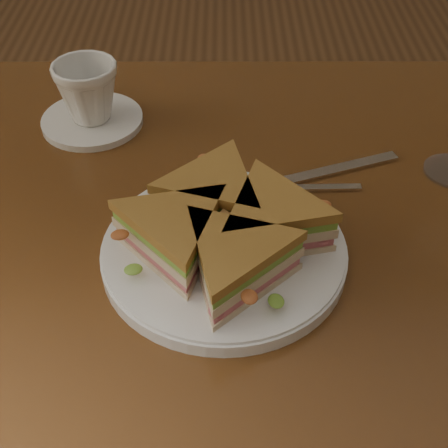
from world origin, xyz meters
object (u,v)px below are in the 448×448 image
Objects in this scene: table at (264,282)px; coffee_cup at (88,92)px; spoon at (252,188)px; saucer at (92,120)px; knife at (317,174)px; plate at (224,252)px; sandwich_wedges at (224,227)px.

coffee_cup is at bearing 137.68° from table.
spoon and saucer have the same top height.
coffee_cup is (-0.31, 0.12, 0.05)m from knife.
coffee_cup is (0.00, -0.00, 0.05)m from saucer.
spoon is at bearing -26.74° from coffee_cup.
plate reaches higher than table.
spoon is 1.29× the size of saucer.
plate is at bearing -55.11° from saucer.
knife is (0.12, 0.15, -0.01)m from plate.
coffee_cup reaches higher than saucer.
sandwich_wedges is at bearing -55.11° from saucer.
table is 0.36m from coffee_cup.
spoon is 0.27m from saucer.
saucer is (-0.19, 0.27, -0.00)m from plate.
spoon is at bearing 73.41° from plate.
table is at bearing -42.32° from saucer.
coffee_cup is (-0.19, 0.27, 0.04)m from plate.
knife is at bearing 18.36° from spoon.
sandwich_wedges reaches higher than table.
sandwich_wedges reaches higher than plate.
sandwich_wedges is 1.33× the size of knife.
sandwich_wedges is 0.33m from coffee_cup.
plate is at bearing 90.00° from sandwich_wedges.
knife is (0.07, 0.10, 0.10)m from table.
plate is 1.89× the size of saucer.
plate is 1.47× the size of spoon.
plate is 0.12m from spoon.
coffee_cup is at bearing -90.00° from saucer.
table is at bearing -145.96° from knife.
sandwich_wedges is 1.49× the size of spoon.
saucer is at bearing 138.53° from knife.
knife is at bearing 53.99° from table.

